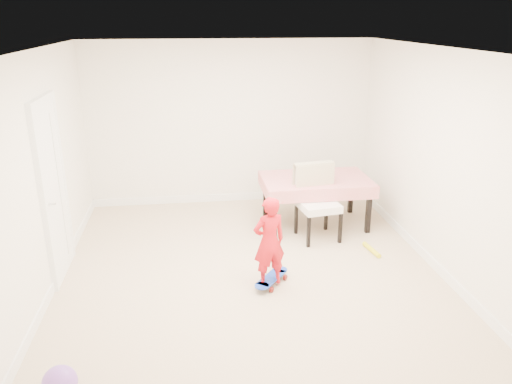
{
  "coord_description": "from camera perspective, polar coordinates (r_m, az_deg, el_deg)",
  "views": [
    {
      "loc": [
        -0.65,
        -5.33,
        2.93
      ],
      "look_at": [
        0.1,
        0.2,
        0.95
      ],
      "focal_mm": 35.0,
      "sensor_mm": 36.0,
      "label": 1
    }
  ],
  "objects": [
    {
      "name": "ground",
      "position": [
        6.11,
        -0.69,
        -9.09
      ],
      "size": [
        5.0,
        5.0,
        0.0
      ],
      "primitive_type": "plane",
      "color": "#C9AF8C",
      "rests_on": "ground"
    },
    {
      "name": "ceiling",
      "position": [
        5.38,
        -0.8,
        15.82
      ],
      "size": [
        4.5,
        5.0,
        0.04
      ],
      "primitive_type": "cube",
      "color": "white",
      "rests_on": "wall_back"
    },
    {
      "name": "wall_back",
      "position": [
        8.0,
        -2.92,
        7.77
      ],
      "size": [
        4.5,
        0.04,
        2.6
      ],
      "primitive_type": "cube",
      "color": "white",
      "rests_on": "ground"
    },
    {
      "name": "wall_front",
      "position": [
        3.34,
        4.52,
        -9.71
      ],
      "size": [
        4.5,
        0.04,
        2.6
      ],
      "primitive_type": "cube",
      "color": "white",
      "rests_on": "ground"
    },
    {
      "name": "wall_left",
      "position": [
        5.79,
        -23.22,
        1.58
      ],
      "size": [
        0.04,
        5.0,
        2.6
      ],
      "primitive_type": "cube",
      "color": "white",
      "rests_on": "ground"
    },
    {
      "name": "wall_right",
      "position": [
        6.27,
        19.97,
        3.28
      ],
      "size": [
        0.04,
        5.0,
        2.6
      ],
      "primitive_type": "cube",
      "color": "white",
      "rests_on": "ground"
    },
    {
      "name": "door",
      "position": [
        6.14,
        -22.13,
        -0.0
      ],
      "size": [
        0.11,
        0.94,
        2.11
      ],
      "primitive_type": "cube",
      "color": "white",
      "rests_on": "ground"
    },
    {
      "name": "baseboard_back",
      "position": [
        8.35,
        -2.78,
        -0.57
      ],
      "size": [
        4.5,
        0.02,
        0.12
      ],
      "primitive_type": "cube",
      "color": "white",
      "rests_on": "ground"
    },
    {
      "name": "baseboard_left",
      "position": [
        6.26,
        -21.79,
        -9.29
      ],
      "size": [
        0.02,
        5.0,
        0.12
      ],
      "primitive_type": "cube",
      "color": "white",
      "rests_on": "ground"
    },
    {
      "name": "baseboard_right",
      "position": [
        6.7,
        18.83,
        -6.93
      ],
      "size": [
        0.02,
        5.0,
        0.12
      ],
      "primitive_type": "cube",
      "color": "white",
      "rests_on": "ground"
    },
    {
      "name": "dining_table",
      "position": [
        7.34,
        6.77,
        -1.08
      ],
      "size": [
        1.54,
        0.98,
        0.72
      ],
      "primitive_type": null,
      "rotation": [
        0.0,
        0.0,
        0.0
      ],
      "color": "red",
      "rests_on": "ground"
    },
    {
      "name": "dining_chair",
      "position": [
        6.84,
        7.17,
        -1.29
      ],
      "size": [
        0.66,
        0.72,
        1.03
      ],
      "primitive_type": null,
      "rotation": [
        0.0,
        0.0,
        0.16
      ],
      "color": "silver",
      "rests_on": "ground"
    },
    {
      "name": "skateboard",
      "position": [
        5.84,
        1.77,
        -10.06
      ],
      "size": [
        0.54,
        0.6,
        0.09
      ],
      "primitive_type": null,
      "rotation": [
        0.0,
        0.0,
        0.89
      ],
      "color": "blue",
      "rests_on": "ground"
    },
    {
      "name": "child",
      "position": [
        5.57,
        1.51,
        -6.02
      ],
      "size": [
        0.44,
        0.35,
        1.05
      ],
      "primitive_type": "imported",
      "rotation": [
        0.0,
        0.0,
        3.44
      ],
      "color": "red",
      "rests_on": "ground"
    },
    {
      "name": "balloon",
      "position": [
        4.58,
        -21.51,
        -19.63
      ],
      "size": [
        0.28,
        0.28,
        0.28
      ],
      "primitive_type": "sphere",
      "color": "#8C54CA",
      "rests_on": "ground"
    },
    {
      "name": "foam_toy",
      "position": [
        6.75,
        13.06,
        -6.44
      ],
      "size": [
        0.12,
        0.4,
        0.06
      ],
      "primitive_type": "cylinder",
      "rotation": [
        1.57,
        0.0,
        0.16
      ],
      "color": "yellow",
      "rests_on": "ground"
    }
  ]
}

